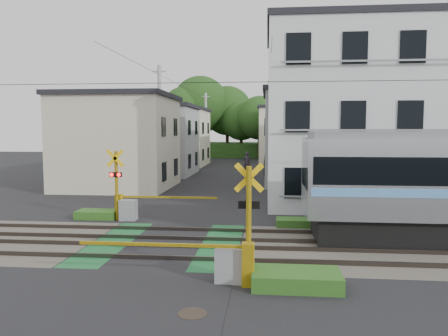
# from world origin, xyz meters

# --- Properties ---
(ground) EXTENTS (120.00, 120.00, 0.00)m
(ground) POSITION_xyz_m (0.00, 0.00, 0.00)
(ground) COLOR black
(track_bed) EXTENTS (120.00, 120.00, 0.14)m
(track_bed) POSITION_xyz_m (0.00, 0.00, 0.04)
(track_bed) COLOR #47423A
(track_bed) RESTS_ON ground
(crossing_signal_near) EXTENTS (4.74, 0.65, 3.09)m
(crossing_signal_near) POSITION_xyz_m (2.59, -3.65, 0.71)
(crossing_signal_near) COLOR yellow
(crossing_signal_near) RESTS_ON ground
(crossing_signal_far) EXTENTS (4.74, 0.65, 3.09)m
(crossing_signal_far) POSITION_xyz_m (-2.59, 3.65, 0.71)
(crossing_signal_far) COLOR yellow
(crossing_signal_far) RESTS_ON ground
(apartment_block) EXTENTS (10.20, 8.36, 9.30)m
(apartment_block) POSITION_xyz_m (8.50, 9.49, 4.66)
(apartment_block) COLOR silver
(apartment_block) RESTS_ON ground
(houses_row) EXTENTS (22.07, 31.35, 6.80)m
(houses_row) POSITION_xyz_m (0.25, 25.92, 3.24)
(houses_row) COLOR beige
(houses_row) RESTS_ON ground
(tree_hill) EXTENTS (40.00, 12.85, 11.60)m
(tree_hill) POSITION_xyz_m (-0.12, 48.09, 5.31)
(tree_hill) COLOR #214416
(tree_hill) RESTS_ON ground
(catenary) EXTENTS (60.00, 5.04, 7.00)m
(catenary) POSITION_xyz_m (6.00, 0.03, 3.70)
(catenary) COLOR #2D2D33
(catenary) RESTS_ON ground
(utility_poles) EXTENTS (7.90, 42.00, 8.00)m
(utility_poles) POSITION_xyz_m (-1.05, 23.01, 4.08)
(utility_poles) COLOR #A5A5A0
(utility_poles) RESTS_ON ground
(pedestrian) EXTENTS (0.76, 0.56, 1.89)m
(pedestrian) POSITION_xyz_m (1.58, 25.74, 0.95)
(pedestrian) COLOR #39323F
(pedestrian) RESTS_ON ground
(manhole_cover) EXTENTS (0.63, 0.63, 0.02)m
(manhole_cover) POSITION_xyz_m (1.90, -5.65, 0.01)
(manhole_cover) COLOR #2D261E
(manhole_cover) RESTS_ON ground
(weed_patches) EXTENTS (10.25, 8.80, 0.40)m
(weed_patches) POSITION_xyz_m (1.76, -0.09, 0.18)
(weed_patches) COLOR #2D5E1E
(weed_patches) RESTS_ON ground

